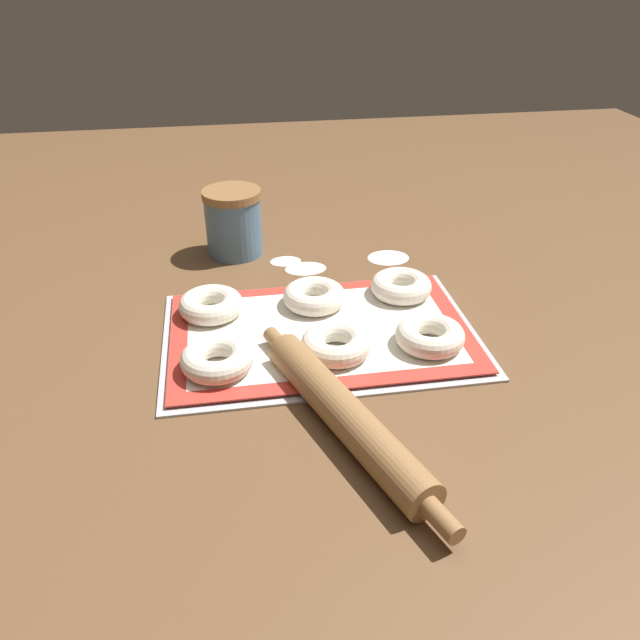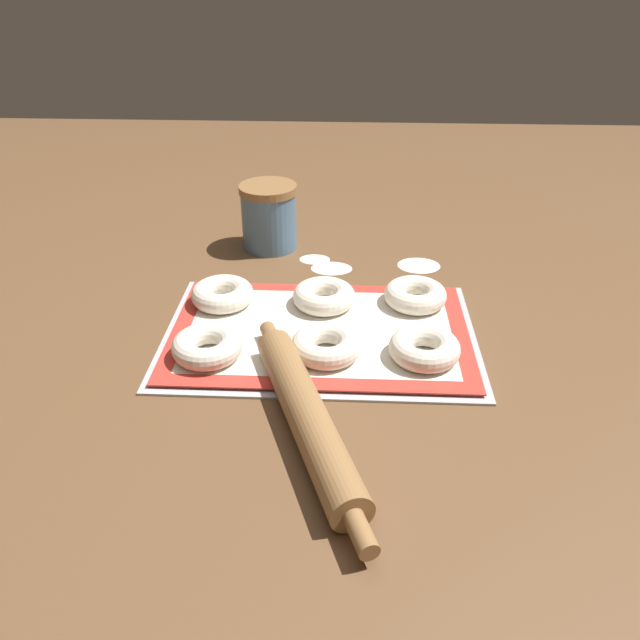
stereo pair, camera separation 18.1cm
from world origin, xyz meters
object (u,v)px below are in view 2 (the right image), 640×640
baking_tray (320,333)px  flour_canister (269,216)px  bagel_back_right (415,295)px  rolling_pin (307,415)px  bagel_front_right (424,348)px  bagel_back_center (324,296)px  bagel_back_left (222,294)px  bagel_front_left (207,346)px  bagel_front_center (326,345)px

baking_tray → flour_canister: bearing=109.6°
bagel_back_right → rolling_pin: size_ratio=0.25×
bagel_front_right → bagel_back_center: size_ratio=1.00×
baking_tray → bagel_back_left: size_ratio=4.69×
rolling_pin → bagel_front_right: bearing=43.8°
bagel_back_left → bagel_back_right: bearing=2.1°
bagel_front_left → bagel_back_right: 0.37m
bagel_front_right → rolling_pin: (-0.17, -0.16, -0.00)m
bagel_front_left → flour_canister: (0.05, 0.42, 0.04)m
bagel_back_left → rolling_pin: size_ratio=0.25×
bagel_front_left → bagel_back_right: same height
bagel_back_right → flour_canister: size_ratio=0.81×
bagel_front_center → bagel_back_right: bearing=47.8°
bagel_front_left → bagel_back_left: bearing=92.2°
bagel_back_center → flour_canister: (-0.12, 0.26, 0.04)m
bagel_front_right → bagel_back_center: 0.22m
bagel_front_left → bagel_back_right: size_ratio=1.00×
bagel_front_left → bagel_back_center: bearing=43.8°
flour_canister → bagel_front_center: bearing=-72.0°
bagel_front_center → bagel_back_left: same height
bagel_front_left → bagel_front_right: size_ratio=1.00×
bagel_back_left → rolling_pin: 0.35m
baking_tray → bagel_back_center: (0.00, 0.08, 0.02)m
bagel_back_left → bagel_back_right: same height
bagel_front_left → bagel_back_center: 0.24m
bagel_back_left → rolling_pin: (0.17, -0.31, -0.00)m
bagel_front_left → rolling_pin: bearing=-43.1°
baking_tray → rolling_pin: rolling_pin is taller
bagel_front_left → bagel_back_right: bearing=28.0°
bagel_back_center → bagel_front_center: bearing=-86.4°
baking_tray → rolling_pin: (-0.01, -0.23, 0.02)m
baking_tray → flour_canister: size_ratio=3.78×
bagel_front_right → bagel_back_left: same height
bagel_back_left → bagel_front_left: bearing=-87.8°
bagel_front_left → bagel_back_center: same height
bagel_front_left → bagel_front_right: bearing=1.8°
bagel_back_center → bagel_back_left: bearing=-179.6°
bagel_back_left → bagel_front_right: bearing=-24.4°
baking_tray → bagel_back_right: bagel_back_right is taller
bagel_back_left → flour_canister: 0.27m
bagel_front_center → rolling_pin: (-0.02, -0.16, -0.00)m
flour_canister → rolling_pin: flour_canister is taller
bagel_front_right → bagel_back_right: 0.16m
bagel_front_left → bagel_front_center: same height
baking_tray → bagel_front_center: 0.08m
bagel_front_left → rolling_pin: 0.22m
flour_canister → baking_tray: bearing=-70.4°
bagel_back_right → bagel_front_right: bearing=-90.0°
bagel_front_center → bagel_back_center: bearing=93.6°
baking_tray → bagel_front_right: bearing=-24.5°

